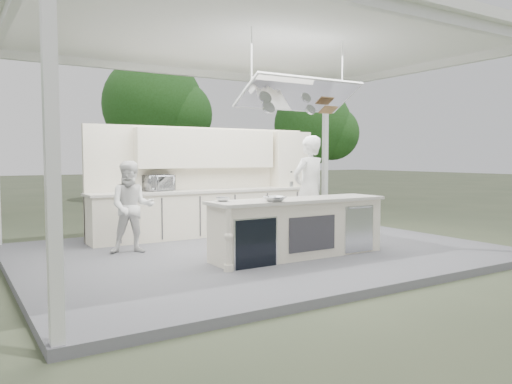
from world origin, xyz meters
TOP-DOWN VIEW (x-y plane):
  - ground at (0.00, 0.00)m, footprint 90.00×90.00m
  - stage_deck at (0.00, 0.00)m, footprint 8.00×6.00m
  - tent at (0.00, -0.01)m, footprint 8.20×6.20m
  - demo_island at (0.18, -0.91)m, footprint 3.10×0.79m
  - back_counter at (0.00, 1.90)m, footprint 5.08×0.72m
  - back_wall_unit at (0.44, 2.11)m, footprint 5.05×0.48m
  - tree_cluster at (-0.16, 9.77)m, footprint 19.55×9.40m
  - head_chef at (1.13, 0.03)m, footprint 0.79×0.57m
  - sous_chef at (-2.02, 0.83)m, footprint 0.91×0.80m
  - toaster_oven at (-1.08, 2.08)m, footprint 0.65×0.51m
  - bowl_large at (-0.45, -1.15)m, footprint 0.35×0.35m
  - bowl_small at (-1.10, -0.71)m, footprint 0.27×0.27m

SIDE VIEW (x-z plane):
  - ground at x=0.00m, z-range 0.00..0.00m
  - stage_deck at x=0.00m, z-range 0.00..0.12m
  - demo_island at x=0.18m, z-range 0.12..1.07m
  - back_counter at x=0.00m, z-range 0.12..1.07m
  - sous_chef at x=-2.02m, z-range 0.12..1.68m
  - bowl_small at x=-1.10m, z-range 1.07..1.14m
  - bowl_large at x=-0.45m, z-range 1.07..1.15m
  - head_chef at x=1.13m, z-range 0.12..2.15m
  - toaster_oven at x=-1.08m, z-range 1.07..1.39m
  - back_wall_unit at x=0.44m, z-range 0.45..2.70m
  - tree_cluster at x=-0.16m, z-range 0.36..6.21m
  - tent at x=0.00m, z-range 1.78..5.64m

